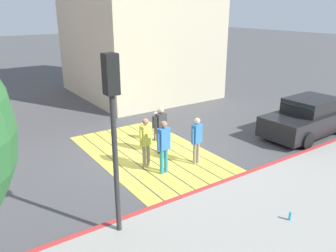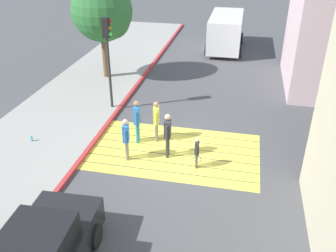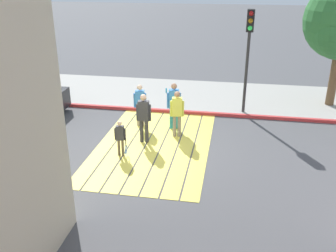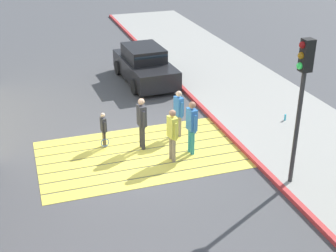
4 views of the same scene
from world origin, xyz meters
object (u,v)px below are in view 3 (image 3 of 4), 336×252
car_parked_near_curb (12,97)px  pedestrian_adult_side (144,115)px  pedestrian_adult_trailing (174,103)px  pedestrian_child_with_racket (121,137)px  pedestrian_adult_lead (177,111)px  pedestrian_teen_behind (140,102)px  traffic_light_corner (249,41)px  water_bottle (166,90)px

car_parked_near_curb → pedestrian_adult_side: 6.36m
pedestrian_adult_trailing → pedestrian_child_with_racket: size_ratio=1.47×
car_parked_near_curb → pedestrian_adult_side: bearing=73.5°
pedestrian_adult_lead → pedestrian_teen_behind: 1.71m
pedestrian_child_with_racket → traffic_light_corner: bearing=139.3°
car_parked_near_curb → pedestrian_adult_trailing: 6.92m
traffic_light_corner → pedestrian_teen_behind: (1.96, -3.91, -2.07)m
pedestrian_adult_trailing → pedestrian_teen_behind: size_ratio=1.08×
traffic_light_corner → pedestrian_child_with_racket: 6.44m
car_parked_near_curb → water_bottle: bearing=121.8°
pedestrian_child_with_racket → pedestrian_teen_behind: bearing=-180.0°
car_parked_near_curb → pedestrian_adult_trailing: pedestrian_adult_trailing is taller
pedestrian_adult_side → pedestrian_child_with_racket: size_ratio=1.45×
pedestrian_adult_lead → pedestrian_child_with_racket: (1.83, -1.53, -0.32)m
water_bottle → pedestrian_teen_behind: bearing=-3.7°
pedestrian_teen_behind → pedestrian_adult_trailing: bearing=88.7°
water_bottle → pedestrian_child_with_racket: 6.62m
traffic_light_corner → pedestrian_adult_lead: bearing=-41.3°
traffic_light_corner → pedestrian_adult_lead: (2.71, -2.38, -2.04)m
pedestrian_adult_side → pedestrian_child_with_racket: pedestrian_adult_side is taller
pedestrian_adult_trailing → pedestrian_child_with_racket: (2.55, -1.30, -0.36)m
pedestrian_teen_behind → water_bottle: bearing=176.3°
traffic_light_corner → water_bottle: bearing=-119.4°
traffic_light_corner → pedestrian_adult_trailing: size_ratio=2.38×
water_bottle → pedestrian_adult_trailing: bearing=14.4°
traffic_light_corner → pedestrian_teen_behind: 4.85m
traffic_light_corner → pedestrian_teen_behind: traffic_light_corner is taller
car_parked_near_curb → pedestrian_adult_lead: bearing=81.0°
pedestrian_adult_side → pedestrian_adult_trailing: bearing=149.7°
traffic_light_corner → pedestrian_child_with_racket: (4.54, -3.91, -2.36)m
pedestrian_adult_lead → pedestrian_child_with_racket: 2.41m
traffic_light_corner → pedestrian_child_with_racket: bearing=-40.7°
traffic_light_corner → pedestrian_adult_lead: size_ratio=2.48×
traffic_light_corner → pedestrian_adult_side: traffic_light_corner is taller
pedestrian_adult_side → traffic_light_corner: bearing=134.7°
pedestrian_adult_trailing → pedestrian_adult_side: bearing=-30.3°
pedestrian_adult_side → pedestrian_adult_lead: bearing=122.9°
traffic_light_corner → pedestrian_adult_trailing: traffic_light_corner is taller
pedestrian_adult_trailing → water_bottle: bearing=-165.6°
pedestrian_adult_lead → car_parked_near_curb: bearing=-99.0°
traffic_light_corner → pedestrian_adult_side: size_ratio=2.41×
traffic_light_corner → pedestrian_child_with_racket: traffic_light_corner is taller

